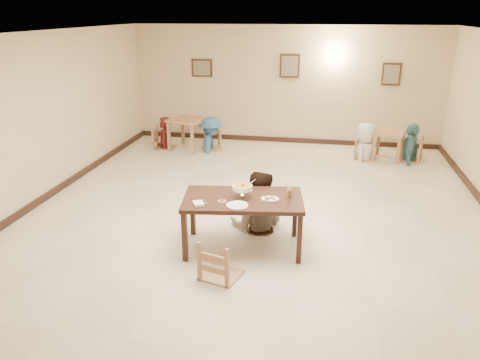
% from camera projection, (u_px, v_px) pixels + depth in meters
% --- Properties ---
extents(floor, '(10.00, 10.00, 0.00)m').
position_uv_depth(floor, '(255.00, 218.00, 7.96)').
color(floor, beige).
rests_on(floor, ground).
extents(ceiling, '(10.00, 10.00, 0.00)m').
position_uv_depth(ceiling, '(258.00, 34.00, 6.93)').
color(ceiling, white).
rests_on(ceiling, wall_back).
extents(wall_back, '(10.00, 0.00, 10.00)m').
position_uv_depth(wall_back, '(285.00, 85.00, 12.07)').
color(wall_back, beige).
rests_on(wall_back, floor).
extents(wall_front, '(10.00, 0.00, 10.00)m').
position_uv_depth(wall_front, '(134.00, 333.00, 2.83)').
color(wall_front, beige).
rests_on(wall_front, floor).
extents(wall_left, '(0.00, 10.00, 10.00)m').
position_uv_depth(wall_left, '(29.00, 122.00, 8.13)').
color(wall_left, beige).
rests_on(wall_left, floor).
extents(baseboard_back, '(8.00, 0.06, 0.12)m').
position_uv_depth(baseboard_back, '(283.00, 140.00, 12.53)').
color(baseboard_back, black).
rests_on(baseboard_back, floor).
extents(baseboard_left, '(0.06, 10.00, 0.12)m').
position_uv_depth(baseboard_left, '(43.00, 199.00, 8.62)').
color(baseboard_left, black).
rests_on(baseboard_left, floor).
extents(picture_a, '(0.55, 0.04, 0.45)m').
position_uv_depth(picture_a, '(202.00, 68.00, 12.27)').
color(picture_a, '#352114').
rests_on(picture_a, wall_back).
extents(picture_b, '(0.50, 0.04, 0.60)m').
position_uv_depth(picture_b, '(290.00, 66.00, 11.84)').
color(picture_b, '#352114').
rests_on(picture_b, wall_back).
extents(picture_c, '(0.45, 0.04, 0.55)m').
position_uv_depth(picture_c, '(391.00, 74.00, 11.46)').
color(picture_c, '#352114').
rests_on(picture_c, wall_back).
extents(wall_sconce, '(0.16, 0.05, 0.22)m').
position_uv_depth(wall_sconce, '(335.00, 54.00, 11.55)').
color(wall_sconce, '#FFD88C').
rests_on(wall_sconce, wall_back).
extents(main_table, '(1.83, 1.20, 0.80)m').
position_uv_depth(main_table, '(243.00, 203.00, 6.74)').
color(main_table, '#351A11').
rests_on(main_table, floor).
extents(chair_far, '(0.43, 0.43, 0.91)m').
position_uv_depth(chair_far, '(259.00, 199.00, 7.57)').
color(chair_far, tan).
rests_on(chair_far, floor).
extents(chair_near, '(0.49, 0.49, 1.04)m').
position_uv_depth(chair_near, '(221.00, 241.00, 6.07)').
color(chair_near, tan).
rests_on(chair_near, floor).
extents(main_diner, '(0.93, 0.72, 1.91)m').
position_uv_depth(main_diner, '(258.00, 172.00, 7.32)').
color(main_diner, gray).
rests_on(main_diner, floor).
extents(curry_warmer, '(0.32, 0.29, 0.26)m').
position_uv_depth(curry_warmer, '(242.00, 187.00, 6.67)').
color(curry_warmer, silver).
rests_on(curry_warmer, main_table).
extents(rice_plate_far, '(0.28, 0.28, 0.06)m').
position_uv_depth(rice_plate_far, '(243.00, 189.00, 6.99)').
color(rice_plate_far, white).
rests_on(rice_plate_far, main_table).
extents(rice_plate_near, '(0.30, 0.30, 0.07)m').
position_uv_depth(rice_plate_near, '(237.00, 205.00, 6.41)').
color(rice_plate_near, white).
rests_on(rice_plate_near, main_table).
extents(fried_plate, '(0.26, 0.26, 0.06)m').
position_uv_depth(fried_plate, '(270.00, 199.00, 6.63)').
color(fried_plate, white).
rests_on(fried_plate, main_table).
extents(chili_dish, '(0.11, 0.11, 0.02)m').
position_uv_depth(chili_dish, '(222.00, 201.00, 6.57)').
color(chili_dish, white).
rests_on(chili_dish, main_table).
extents(napkin_cutlery, '(0.23, 0.28, 0.03)m').
position_uv_depth(napkin_cutlery, '(199.00, 203.00, 6.47)').
color(napkin_cutlery, white).
rests_on(napkin_cutlery, main_table).
extents(drink_glass, '(0.07, 0.07, 0.14)m').
position_uv_depth(drink_glass, '(289.00, 193.00, 6.72)').
color(drink_glass, white).
rests_on(drink_glass, main_table).
extents(bg_table_left, '(0.96, 0.96, 0.79)m').
position_uv_depth(bg_table_left, '(187.00, 124.00, 11.68)').
color(bg_table_left, '#A97956').
rests_on(bg_table_left, floor).
extents(bg_table_right, '(0.83, 0.83, 0.67)m').
position_uv_depth(bg_table_right, '(389.00, 137.00, 10.91)').
color(bg_table_right, '#A97956').
rests_on(bg_table_right, floor).
extents(bg_chair_ll, '(0.52, 0.52, 1.10)m').
position_uv_depth(bg_chair_ll, '(164.00, 128.00, 11.78)').
color(bg_chair_ll, tan).
rests_on(bg_chair_ll, floor).
extents(bg_chair_lr, '(0.46, 0.46, 0.97)m').
position_uv_depth(bg_chair_lr, '(211.00, 131.00, 11.70)').
color(bg_chair_lr, tan).
rests_on(bg_chair_lr, floor).
extents(bg_chair_rl, '(0.43, 0.43, 0.93)m').
position_uv_depth(bg_chair_rl, '(366.00, 140.00, 11.00)').
color(bg_chair_rl, tan).
rests_on(bg_chair_rl, floor).
extents(bg_chair_rr, '(0.49, 0.49, 1.05)m').
position_uv_depth(bg_chair_rr, '(412.00, 139.00, 10.86)').
color(bg_chair_rr, tan).
rests_on(bg_chair_rr, floor).
extents(bg_diner_a, '(0.51, 0.67, 1.64)m').
position_uv_depth(bg_diner_a, '(163.00, 117.00, 11.68)').
color(bg_diner_a, '#551615').
rests_on(bg_diner_a, floor).
extents(bg_diner_b, '(0.83, 1.19, 1.69)m').
position_uv_depth(bg_diner_b, '(211.00, 117.00, 11.58)').
color(bg_diner_b, teal).
rests_on(bg_diner_b, floor).
extents(bg_diner_c, '(0.82, 0.99, 1.73)m').
position_uv_depth(bg_diner_c, '(368.00, 123.00, 10.86)').
color(bg_diner_c, silver).
rests_on(bg_diner_c, floor).
extents(bg_diner_d, '(0.61, 1.09, 1.77)m').
position_uv_depth(bg_diner_d, '(414.00, 123.00, 10.74)').
color(bg_diner_d, teal).
rests_on(bg_diner_d, floor).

